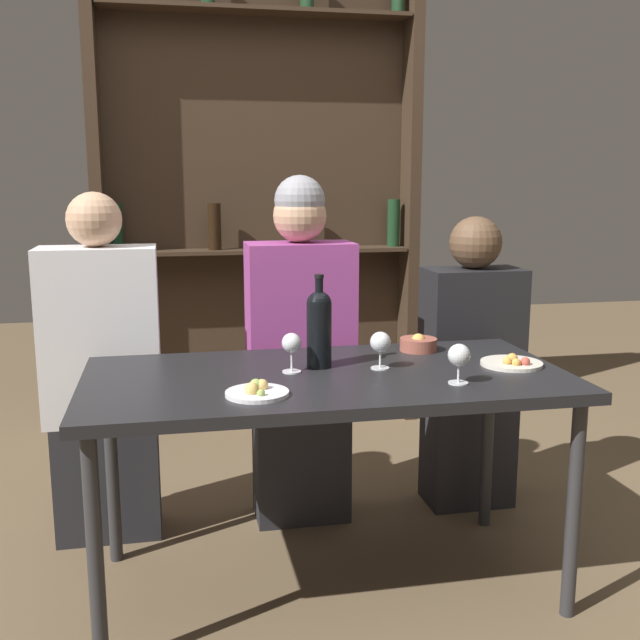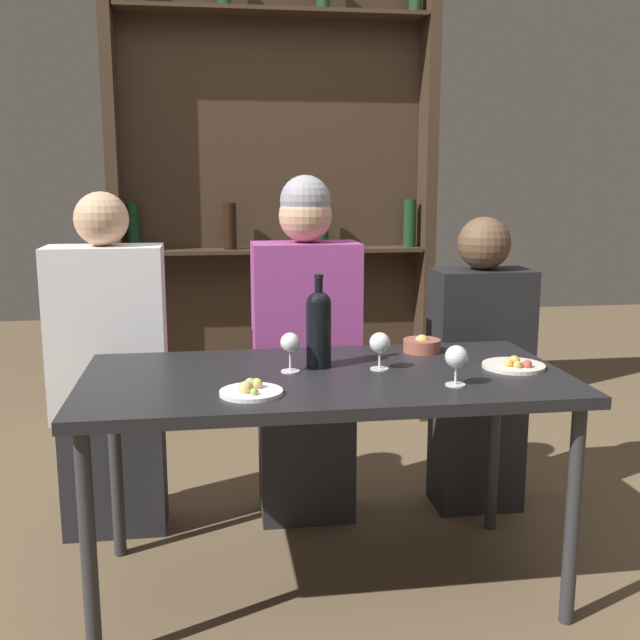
{
  "view_description": "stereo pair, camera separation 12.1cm",
  "coord_description": "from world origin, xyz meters",
  "px_view_note": "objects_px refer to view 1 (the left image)",
  "views": [
    {
      "loc": [
        -0.47,
        -2.22,
        1.33
      ],
      "look_at": [
        0.0,
        0.11,
        0.87
      ],
      "focal_mm": 42.0,
      "sensor_mm": 36.0,
      "label": 1
    },
    {
      "loc": [
        -0.35,
        -2.24,
        1.33
      ],
      "look_at": [
        0.0,
        0.11,
        0.87
      ],
      "focal_mm": 42.0,
      "sensor_mm": 36.0,
      "label": 2
    }
  ],
  "objects_px": {
    "wine_glass_0": "(292,345)",
    "seated_person_left": "(103,379)",
    "food_plate_1": "(512,363)",
    "snack_bowl": "(418,344)",
    "wine_glass_1": "(380,343)",
    "wine_glass_2": "(459,356)",
    "food_plate_0": "(257,391)",
    "seated_person_right": "(471,371)",
    "seated_person_center": "(300,358)",
    "wine_bottle": "(319,325)"
  },
  "relations": [
    {
      "from": "wine_glass_1",
      "to": "wine_glass_2",
      "type": "bearing_deg",
      "value": -50.22
    },
    {
      "from": "wine_bottle",
      "to": "seated_person_left",
      "type": "relative_size",
      "value": 0.24
    },
    {
      "from": "seated_person_left",
      "to": "food_plate_0",
      "type": "bearing_deg",
      "value": -56.18
    },
    {
      "from": "wine_bottle",
      "to": "food_plate_1",
      "type": "xyz_separation_m",
      "value": [
        0.62,
        -0.11,
        -0.13
      ]
    },
    {
      "from": "wine_glass_0",
      "to": "food_plate_0",
      "type": "height_order",
      "value": "wine_glass_0"
    },
    {
      "from": "food_plate_1",
      "to": "seated_person_right",
      "type": "height_order",
      "value": "seated_person_right"
    },
    {
      "from": "wine_glass_2",
      "to": "food_plate_1",
      "type": "xyz_separation_m",
      "value": [
        0.25,
        0.17,
        -0.07
      ]
    },
    {
      "from": "wine_glass_0",
      "to": "food_plate_0",
      "type": "bearing_deg",
      "value": -120.82
    },
    {
      "from": "wine_glass_0",
      "to": "wine_glass_2",
      "type": "distance_m",
      "value": 0.52
    },
    {
      "from": "wine_bottle",
      "to": "snack_bowl",
      "type": "height_order",
      "value": "wine_bottle"
    },
    {
      "from": "food_plate_0",
      "to": "seated_person_left",
      "type": "xyz_separation_m",
      "value": [
        -0.48,
        0.72,
        -0.13
      ]
    },
    {
      "from": "food_plate_1",
      "to": "wine_glass_1",
      "type": "bearing_deg",
      "value": 173.68
    },
    {
      "from": "seated_person_center",
      "to": "wine_glass_0",
      "type": "bearing_deg",
      "value": -103.01
    },
    {
      "from": "wine_glass_0",
      "to": "seated_person_center",
      "type": "height_order",
      "value": "seated_person_center"
    },
    {
      "from": "wine_bottle",
      "to": "snack_bowl",
      "type": "xyz_separation_m",
      "value": [
        0.39,
        0.16,
        -0.11
      ]
    },
    {
      "from": "wine_glass_2",
      "to": "seated_person_right",
      "type": "relative_size",
      "value": 0.1
    },
    {
      "from": "wine_glass_1",
      "to": "seated_person_right",
      "type": "distance_m",
      "value": 0.77
    },
    {
      "from": "wine_glass_2",
      "to": "seated_person_center",
      "type": "height_order",
      "value": "seated_person_center"
    },
    {
      "from": "seated_person_left",
      "to": "seated_person_right",
      "type": "height_order",
      "value": "seated_person_left"
    },
    {
      "from": "food_plate_1",
      "to": "seated_person_left",
      "type": "height_order",
      "value": "seated_person_left"
    },
    {
      "from": "wine_glass_0",
      "to": "wine_glass_2",
      "type": "xyz_separation_m",
      "value": [
        0.47,
        -0.23,
        -0.01
      ]
    },
    {
      "from": "seated_person_center",
      "to": "seated_person_right",
      "type": "bearing_deg",
      "value": 0.0
    },
    {
      "from": "wine_glass_1",
      "to": "wine_glass_2",
      "type": "relative_size",
      "value": 1.0
    },
    {
      "from": "wine_glass_0",
      "to": "wine_glass_1",
      "type": "relative_size",
      "value": 1.04
    },
    {
      "from": "wine_bottle",
      "to": "seated_person_center",
      "type": "height_order",
      "value": "seated_person_center"
    },
    {
      "from": "food_plate_1",
      "to": "snack_bowl",
      "type": "xyz_separation_m",
      "value": [
        -0.23,
        0.27,
        0.01
      ]
    },
    {
      "from": "wine_glass_0",
      "to": "seated_person_left",
      "type": "relative_size",
      "value": 0.1
    },
    {
      "from": "wine_glass_1",
      "to": "seated_person_center",
      "type": "bearing_deg",
      "value": 108.88
    },
    {
      "from": "food_plate_0",
      "to": "seated_person_right",
      "type": "xyz_separation_m",
      "value": [
        0.95,
        0.72,
        -0.18
      ]
    },
    {
      "from": "wine_glass_2",
      "to": "wine_bottle",
      "type": "bearing_deg",
      "value": 143.02
    },
    {
      "from": "seated_person_center",
      "to": "food_plate_1",
      "type": "bearing_deg",
      "value": -42.34
    },
    {
      "from": "wine_glass_0",
      "to": "seated_person_right",
      "type": "relative_size",
      "value": 0.11
    },
    {
      "from": "food_plate_1",
      "to": "seated_person_center",
      "type": "xyz_separation_m",
      "value": [
        -0.61,
        0.55,
        -0.09
      ]
    },
    {
      "from": "wine_glass_1",
      "to": "seated_person_left",
      "type": "distance_m",
      "value": 1.06
    },
    {
      "from": "wine_bottle",
      "to": "wine_glass_1",
      "type": "bearing_deg",
      "value": -17.9
    },
    {
      "from": "wine_bottle",
      "to": "food_plate_1",
      "type": "height_order",
      "value": "wine_bottle"
    },
    {
      "from": "food_plate_0",
      "to": "food_plate_1",
      "type": "bearing_deg",
      "value": 11.24
    },
    {
      "from": "food_plate_1",
      "to": "seated_person_left",
      "type": "distance_m",
      "value": 1.45
    },
    {
      "from": "seated_person_left",
      "to": "seated_person_center",
      "type": "bearing_deg",
      "value": 0.0
    },
    {
      "from": "wine_bottle",
      "to": "snack_bowl",
      "type": "bearing_deg",
      "value": 21.94
    },
    {
      "from": "seated_person_left",
      "to": "seated_person_right",
      "type": "distance_m",
      "value": 1.43
    },
    {
      "from": "wine_glass_1",
      "to": "snack_bowl",
      "type": "bearing_deg",
      "value": 47.08
    },
    {
      "from": "wine_bottle",
      "to": "food_plate_1",
      "type": "bearing_deg",
      "value": -9.92
    },
    {
      "from": "wine_glass_1",
      "to": "seated_person_left",
      "type": "height_order",
      "value": "seated_person_left"
    },
    {
      "from": "snack_bowl",
      "to": "seated_person_left",
      "type": "height_order",
      "value": "seated_person_left"
    },
    {
      "from": "wine_glass_1",
      "to": "seated_person_left",
      "type": "relative_size",
      "value": 0.09
    },
    {
      "from": "wine_bottle",
      "to": "wine_glass_2",
      "type": "relative_size",
      "value": 2.5
    },
    {
      "from": "food_plate_0",
      "to": "seated_person_right",
      "type": "bearing_deg",
      "value": 37.25
    },
    {
      "from": "wine_glass_1",
      "to": "wine_glass_2",
      "type": "height_order",
      "value": "same"
    },
    {
      "from": "wine_glass_2",
      "to": "food_plate_1",
      "type": "bearing_deg",
      "value": 33.62
    }
  ]
}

